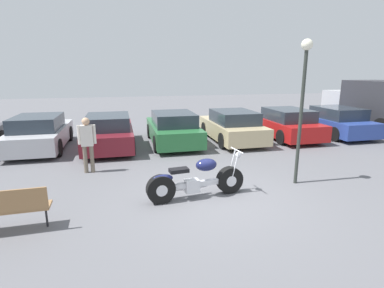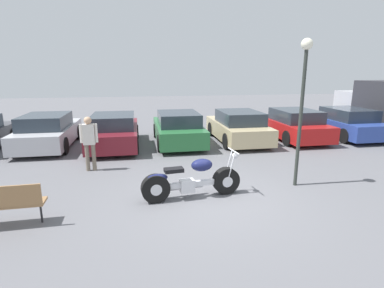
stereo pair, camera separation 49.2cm
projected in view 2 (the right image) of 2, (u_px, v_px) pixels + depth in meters
ground_plane at (213, 198)px, 7.17m from camera, size 60.00×60.00×0.00m
motorcycle at (191, 180)px, 7.11m from camera, size 2.43×0.67×1.09m
parked_car_silver at (48, 132)px, 11.83m from camera, size 1.88×4.12×1.33m
parked_car_maroon at (114, 131)px, 11.88m from camera, size 1.88×4.12×1.33m
parked_car_green at (178, 129)px, 12.46m from camera, size 1.88×4.12×1.33m
parked_car_champagne at (238, 127)px, 12.81m from camera, size 1.88×4.12×1.33m
parked_car_red at (293, 125)px, 13.31m from camera, size 1.88×4.12×1.33m
parked_car_blue at (344, 123)px, 13.76m from camera, size 1.88×4.12×1.33m
lamp_post at (303, 88)px, 7.39m from camera, size 0.28×0.28×3.73m
person_standing at (89, 139)px, 8.94m from camera, size 0.52×0.22×1.66m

